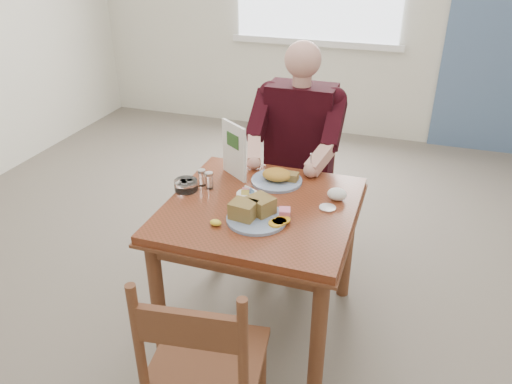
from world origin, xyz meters
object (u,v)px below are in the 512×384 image
(table, at_px, (261,224))
(diner, at_px, (297,140))
(far_plate, at_px, (278,177))
(near_plate, at_px, (256,212))
(chair_far, at_px, (299,183))
(chair_near, at_px, (204,368))

(table, distance_m, diner, 0.73)
(diner, bearing_deg, far_plate, -88.68)
(diner, relative_size, near_plate, 4.02)
(table, bearing_deg, diner, 90.00)
(chair_far, xyz_separation_m, diner, (0.00, -0.09, 0.33))
(chair_far, distance_m, diner, 0.34)
(chair_far, height_order, diner, diner)
(near_plate, bearing_deg, far_plate, 91.23)
(chair_near, relative_size, far_plate, 3.49)
(chair_far, bearing_deg, far_plate, -88.90)
(diner, bearing_deg, chair_near, -88.61)
(chair_far, height_order, chair_near, same)
(table, bearing_deg, chair_far, 90.00)
(chair_near, xyz_separation_m, far_plate, (-0.03, 1.05, 0.30))
(table, relative_size, chair_near, 0.97)
(diner, bearing_deg, chair_far, 90.01)
(diner, xyz_separation_m, near_plate, (0.02, -0.84, -0.03))
(chair_near, bearing_deg, table, 92.62)
(table, xyz_separation_m, far_plate, (0.01, 0.26, 0.14))
(chair_near, height_order, near_plate, chair_near)
(chair_far, bearing_deg, table, -90.00)
(chair_near, distance_m, near_plate, 0.73)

